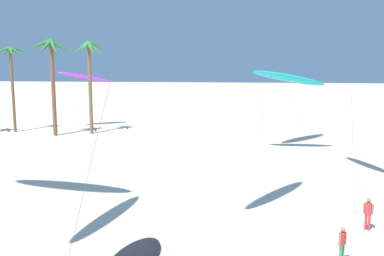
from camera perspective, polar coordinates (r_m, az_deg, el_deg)
name	(u,v)px	position (r m, az deg, el deg)	size (l,w,h in m)	color
palm_tree_2	(11,61)	(56.52, -21.84, 7.90)	(3.63, 3.53, 9.98)	brown
palm_tree_3	(52,58)	(52.27, -17.26, 8.43)	(4.75, 4.87, 10.74)	brown
palm_tree_4	(89,58)	(52.61, -12.84, 8.55)	(3.70, 3.82, 10.54)	brown
flying_kite_8	(288,78)	(42.17, 12.04, 6.18)	(6.93, 3.93, 7.94)	#19B2B7
flying_kite_9	(84,77)	(58.13, -13.43, 6.27)	(6.23, 5.38, 7.27)	purple
person_near_right	(368,213)	(25.21, 21.32, -9.91)	(0.47, 0.31, 1.70)	red
person_mid_field	(342,244)	(21.03, 18.42, -13.67)	(0.36, 0.41, 1.64)	#338E56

